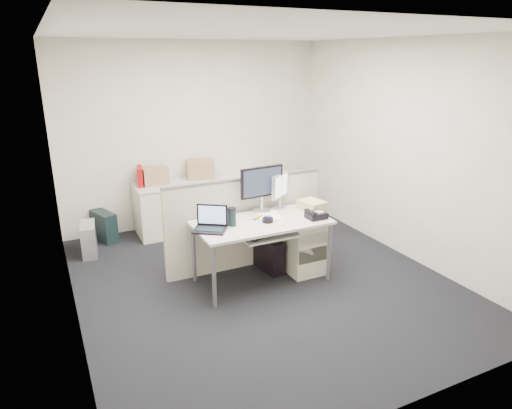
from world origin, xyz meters
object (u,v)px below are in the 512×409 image
laptop (210,220)px  desk (262,227)px  monitor_main (262,189)px  desk_phone (316,215)px

laptop → desk: bearing=35.4°
desk → monitor_main: size_ratio=2.76×
desk → desk_phone: 0.63m
desk → desk_phone: bearing=-16.7°
desk → laptop: (-0.62, -0.02, 0.19)m
laptop → desk_phone: bearing=26.1°
monitor_main → laptop: (-0.77, -0.32, -0.15)m
monitor_main → desk_phone: (0.45, -0.48, -0.24)m
laptop → desk_phone: laptop is taller
desk → laptop: laptop is taller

